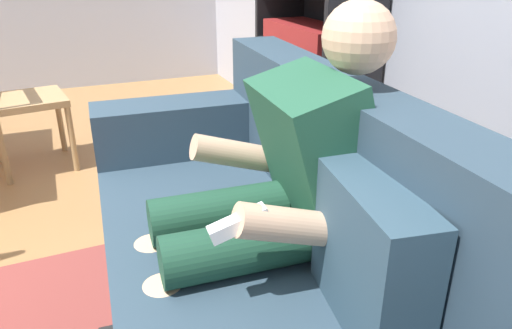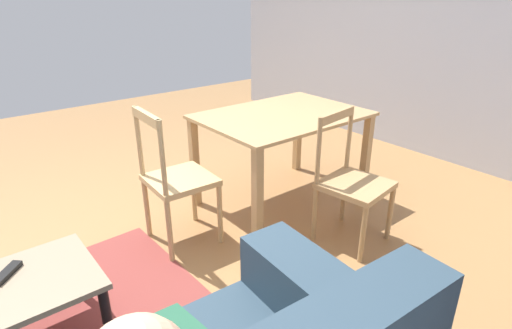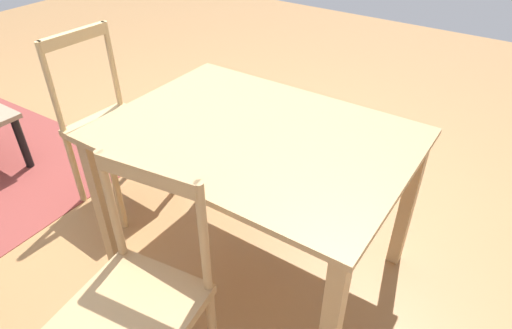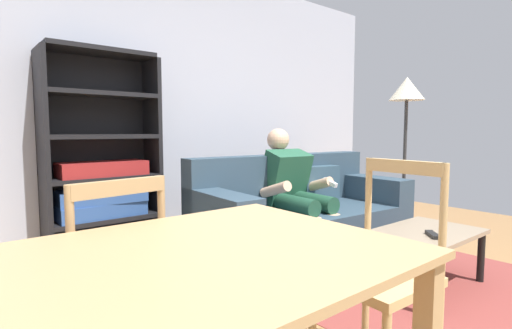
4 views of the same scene
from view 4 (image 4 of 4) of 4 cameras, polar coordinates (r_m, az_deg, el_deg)
wall_back at (r=3.92m, az=-15.12°, el=8.91°), size 6.21×0.12×2.77m
couch at (r=3.54m, az=6.77°, el=-7.76°), size 2.07×0.99×0.88m
person_lounging at (r=3.47m, az=5.82°, el=-3.74°), size 0.61×0.93×1.13m
coffee_table at (r=3.01m, az=23.69°, el=-10.17°), size 0.88×0.55×0.39m
tv_remote at (r=2.89m, az=24.89°, el=-9.49°), size 0.15×0.16×0.02m
bookshelf at (r=3.49m, az=-21.96°, el=-1.77°), size 0.93×0.36×1.78m
dining_table at (r=1.14m, az=-10.74°, el=-18.71°), size 1.26×0.91×0.77m
dining_chair_near_wall at (r=1.84m, az=-21.74°, el=-16.48°), size 0.48×0.48×0.92m
dining_chair_facing_couch at (r=1.83m, az=18.02°, el=-15.41°), size 0.44×0.44×0.97m
area_rug at (r=3.11m, az=23.47°, el=-16.17°), size 2.04×1.45×0.01m
floor_lamp at (r=4.34m, az=21.55°, el=8.58°), size 0.36×0.36×1.67m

